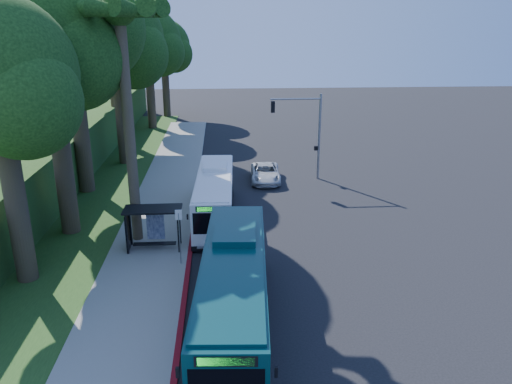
{
  "coord_description": "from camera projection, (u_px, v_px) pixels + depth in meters",
  "views": [
    {
      "loc": [
        -3.07,
        -29.19,
        12.33
      ],
      "look_at": [
        -0.96,
        1.0,
        2.0
      ],
      "focal_mm": 35.0,
      "sensor_mm": 36.0,
      "label": 1
    }
  ],
  "objects": [
    {
      "name": "tree_4",
      "position": [
        148.0,
        46.0,
        58.04
      ],
      "size": [
        8.4,
        8.0,
        14.14
      ],
      "color": "#382B1E",
      "rests_on": "ground"
    },
    {
      "name": "tree_2",
      "position": [
        117.0,
        45.0,
        42.66
      ],
      "size": [
        8.82,
        8.4,
        15.12
      ],
      "color": "#382B1E",
      "rests_on": "ground"
    },
    {
      "name": "tree_5",
      "position": [
        164.0,
        49.0,
        65.91
      ],
      "size": [
        7.35,
        7.0,
        12.86
      ],
      "color": "#382B1E",
      "rests_on": "ground"
    },
    {
      "name": "tree_0",
      "position": [
        49.0,
        44.0,
        27.29
      ],
      "size": [
        8.4,
        8.0,
        15.7
      ],
      "color": "#382B1E",
      "rests_on": "ground"
    },
    {
      "name": "tree_3",
      "position": [
        111.0,
        26.0,
        49.6
      ],
      "size": [
        10.08,
        9.6,
        17.28
      ],
      "color": "#382B1E",
      "rests_on": "ground"
    },
    {
      "name": "white_bus",
      "position": [
        215.0,
        195.0,
        32.77
      ],
      "size": [
        2.63,
        10.87,
        3.22
      ],
      "rotation": [
        0.0,
        0.0,
        -0.03
      ],
      "color": "white",
      "rests_on": "ground"
    },
    {
      "name": "traffic_signal_pole",
      "position": [
        307.0,
        126.0,
        40.01
      ],
      "size": [
        4.1,
        0.3,
        7.0
      ],
      "color": "gray",
      "rests_on": "ground"
    },
    {
      "name": "tree_1",
      "position": [
        69.0,
        16.0,
        34.28
      ],
      "size": [
        10.5,
        10.0,
        18.26
      ],
      "color": "#382B1E",
      "rests_on": "ground"
    },
    {
      "name": "sidewalk",
      "position": [
        156.0,
        229.0,
        31.24
      ],
      "size": [
        4.5,
        70.0,
        0.12
      ],
      "primitive_type": "cube",
      "color": "gray",
      "rests_on": "ground"
    },
    {
      "name": "stop_sign_pole",
      "position": [
        179.0,
        229.0,
        25.99
      ],
      "size": [
        0.35,
        0.06,
        3.17
      ],
      "color": "gray",
      "rests_on": "ground"
    },
    {
      "name": "palm_tree",
      "position": [
        120.0,
        21.0,
        25.79
      ],
      "size": [
        4.2,
        4.2,
        14.4
      ],
      "color": "#4C3F2D",
      "rests_on": "ground"
    },
    {
      "name": "teal_bus",
      "position": [
        234.0,
        290.0,
        20.73
      ],
      "size": [
        3.38,
        12.41,
        3.66
      ],
      "rotation": [
        0.0,
        0.0,
        -0.06
      ],
      "color": "#0A3639",
      "rests_on": "ground"
    },
    {
      "name": "bus_shelter",
      "position": [
        149.0,
        220.0,
        27.98
      ],
      "size": [
        3.2,
        1.51,
        2.55
      ],
      "color": "black",
      "rests_on": "ground"
    },
    {
      "name": "ground",
      "position": [
        272.0,
        226.0,
        31.74
      ],
      "size": [
        140.0,
        140.0,
        0.0
      ],
      "primitive_type": "plane",
      "color": "black",
      "rests_on": "ground"
    },
    {
      "name": "pickup",
      "position": [
        265.0,
        173.0,
        40.62
      ],
      "size": [
        2.51,
        5.08,
        1.38
      ],
      "primitive_type": "imported",
      "rotation": [
        0.0,
        0.0,
        -0.04
      ],
      "color": "silver",
      "rests_on": "ground"
    },
    {
      "name": "red_curb",
      "position": [
        190.0,
        256.0,
        27.61
      ],
      "size": [
        0.25,
        30.0,
        0.13
      ],
      "primitive_type": "cube",
      "color": "maroon",
      "rests_on": "ground"
    },
    {
      "name": "grass_verge",
      "position": [
        84.0,
        204.0,
        35.59
      ],
      "size": [
        8.0,
        70.0,
        0.06
      ],
      "primitive_type": "cube",
      "color": "#234719",
      "rests_on": "ground"
    }
  ]
}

